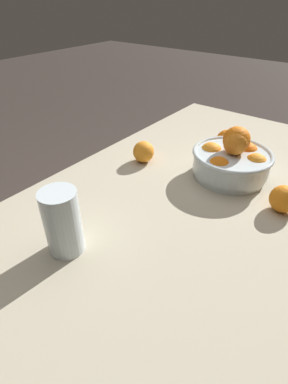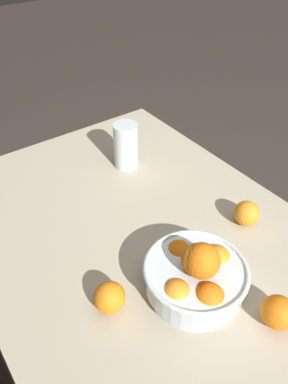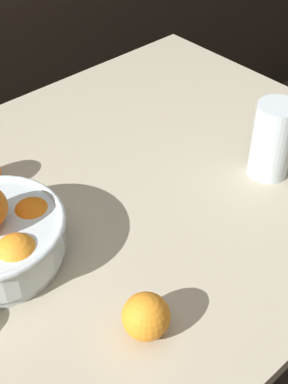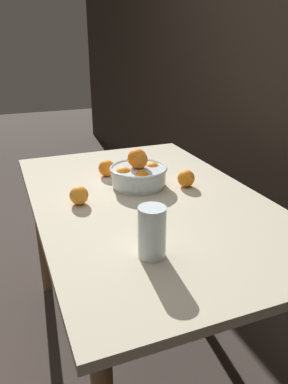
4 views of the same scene
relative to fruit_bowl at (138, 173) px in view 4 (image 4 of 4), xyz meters
name	(u,v)px [view 4 (image 4 of 4)]	position (x,y,z in m)	size (l,w,h in m)	color
ground_plane	(148,349)	(0.13, -0.01, -0.81)	(12.00, 12.00, 0.00)	#3D332D
dining_table	(148,217)	(0.13, -0.01, -0.14)	(1.35, 0.85, 0.76)	#B7AD93
fruit_bowl	(138,173)	(0.00, 0.00, 0.00)	(0.24, 0.24, 0.16)	silver
juice_glass	(152,235)	(0.51, -0.15, 0.01)	(0.08, 0.08, 0.15)	#F4A314
orange_loose_near_bowl	(186,178)	(0.08, 0.18, -0.02)	(0.07, 0.07, 0.07)	orange
orange_loose_front	(107,168)	(-0.16, -0.09, -0.02)	(0.07, 0.07, 0.07)	orange
orange_loose_aside	(79,195)	(0.09, -0.27, -0.02)	(0.07, 0.07, 0.07)	orange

